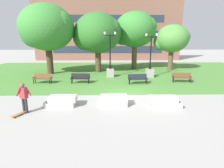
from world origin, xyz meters
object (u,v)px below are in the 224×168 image
at_px(park_bench_far_left, 80,78).
at_px(park_bench_far_right, 182,77).
at_px(concrete_block_right, 164,102).
at_px(person_skateboarder, 24,96).
at_px(lamp_post_right, 110,68).
at_px(park_bench_near_left, 138,78).
at_px(concrete_block_center, 61,101).
at_px(concrete_block_left, 113,101).
at_px(lamp_post_center, 150,68).
at_px(park_bench_near_right, 43,78).
at_px(skateboard, 19,114).

distance_m(park_bench_far_left, park_bench_far_right, 9.76).
distance_m(concrete_block_right, person_skateboarder, 8.12).
bearing_deg(lamp_post_right, park_bench_near_left, -53.52).
distance_m(concrete_block_center, person_skateboarder, 2.12).
bearing_deg(concrete_block_center, concrete_block_left, 0.63).
bearing_deg(lamp_post_center, concrete_block_right, -97.48).
relative_size(concrete_block_center, lamp_post_right, 0.38).
bearing_deg(person_skateboarder, concrete_block_left, 12.31).
bearing_deg(park_bench_near_right, lamp_post_right, 25.16).
bearing_deg(lamp_post_right, park_bench_near_right, -154.84).
bearing_deg(person_skateboarder, concrete_block_center, 31.01).
relative_size(concrete_block_center, park_bench_far_left, 1.04).
bearing_deg(park_bench_near_left, park_bench_far_right, 7.46).
height_order(concrete_block_center, concrete_block_left, same).
bearing_deg(park_bench_near_right, concrete_block_right, -33.00).
bearing_deg(concrete_block_left, lamp_post_center, 63.80).
xyz_separation_m(concrete_block_left, park_bench_far_right, (6.81, 6.12, 0.23)).
height_order(concrete_block_left, concrete_block_right, same).
height_order(skateboard, park_bench_far_left, park_bench_far_left).
xyz_separation_m(park_bench_near_right, lamp_post_center, (10.80, 2.79, 0.46)).
distance_m(park_bench_near_left, lamp_post_center, 3.74).
xyz_separation_m(concrete_block_right, park_bench_far_left, (-6.07, 6.24, 0.23)).
relative_size(park_bench_near_right, park_bench_far_right, 1.00).
height_order(concrete_block_left, lamp_post_center, lamp_post_center).
relative_size(concrete_block_right, park_bench_far_right, 1.04).
distance_m(person_skateboarder, lamp_post_center, 13.49).
height_order(concrete_block_right, park_bench_far_right, park_bench_far_right).
bearing_deg(park_bench_far_right, park_bench_near_left, -172.54).
height_order(park_bench_near_right, park_bench_far_left, same).
bearing_deg(concrete_block_right, park_bench_far_left, 134.21).
bearing_deg(park_bench_near_left, lamp_post_right, 126.48).
bearing_deg(park_bench_far_left, concrete_block_right, -45.79).
distance_m(skateboard, park_bench_near_right, 7.54).
bearing_deg(park_bench_near_left, park_bench_far_left, 175.66).
distance_m(park_bench_near_left, lamp_post_right, 4.29).
bearing_deg(skateboard, lamp_post_center, 47.23).
height_order(concrete_block_center, park_bench_near_right, park_bench_near_right).
xyz_separation_m(concrete_block_right, park_bench_near_right, (-9.61, 6.24, 0.23)).
height_order(lamp_post_center, lamp_post_right, lamp_post_right).
bearing_deg(skateboard, concrete_block_left, 15.68).
distance_m(person_skateboarder, park_bench_far_left, 7.32).
relative_size(concrete_block_left, park_bench_near_right, 0.98).
bearing_deg(concrete_block_right, park_bench_near_left, 96.67).
height_order(park_bench_far_left, lamp_post_center, lamp_post_center).
xyz_separation_m(person_skateboarder, lamp_post_center, (9.24, 9.83, 0.04)).
distance_m(concrete_block_left, lamp_post_right, 9.00).
height_order(park_bench_near_left, park_bench_far_right, same).
distance_m(concrete_block_left, lamp_post_center, 9.78).
height_order(park_bench_near_right, park_bench_far_right, same).
xyz_separation_m(person_skateboarder, skateboard, (-0.19, -0.36, -0.88)).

